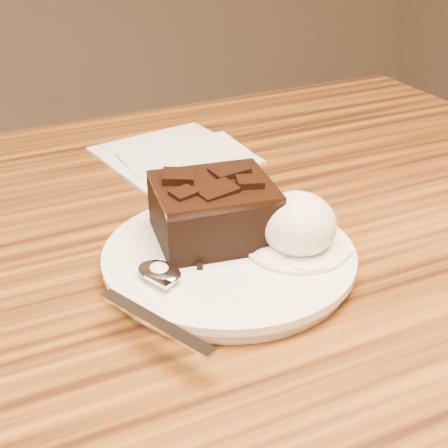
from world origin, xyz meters
name	(u,v)px	position (x,y,z in m)	size (l,w,h in m)	color
plate	(229,260)	(0.10, -0.03, 0.76)	(0.22, 0.22, 0.02)	silver
brownie	(214,214)	(0.10, 0.00, 0.79)	(0.10, 0.09, 0.05)	black
ice_cream_scoop	(298,224)	(0.16, -0.05, 0.79)	(0.06, 0.07, 0.05)	white
melt_puddle	(297,246)	(0.16, -0.05, 0.77)	(0.09, 0.09, 0.00)	white
spoon	(159,274)	(0.04, -0.04, 0.77)	(0.03, 0.16, 0.01)	silver
napkin	(174,154)	(0.16, 0.23, 0.75)	(0.16, 0.16, 0.01)	white
crumb_a	(200,267)	(0.07, -0.04, 0.77)	(0.01, 0.01, 0.00)	black
crumb_b	(236,247)	(0.11, -0.03, 0.77)	(0.01, 0.01, 0.00)	black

